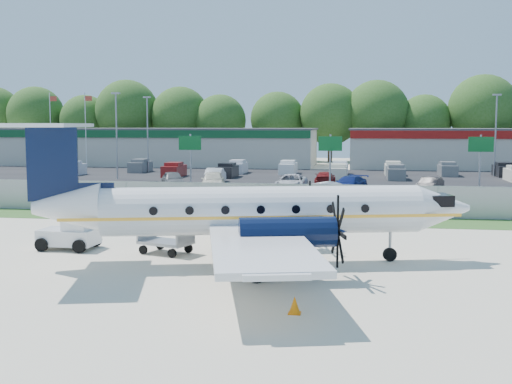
# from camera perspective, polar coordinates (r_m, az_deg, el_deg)

# --- Properties ---
(ground) EXTENTS (170.00, 170.00, 0.00)m
(ground) POSITION_cam_1_polar(r_m,az_deg,el_deg) (27.37, -2.02, -6.10)
(ground) COLOR beige
(ground) RESTS_ON ground
(grass_verge) EXTENTS (170.00, 4.00, 0.02)m
(grass_verge) POSITION_cam_1_polar(r_m,az_deg,el_deg) (39.03, 1.41, -2.44)
(grass_verge) COLOR #2D561E
(grass_verge) RESTS_ON ground
(access_road) EXTENTS (170.00, 8.00, 0.02)m
(access_road) POSITION_cam_1_polar(r_m,az_deg,el_deg) (45.91, 2.59, -1.16)
(access_road) COLOR black
(access_road) RESTS_ON ground
(parking_lot) EXTENTS (170.00, 32.00, 0.02)m
(parking_lot) POSITION_cam_1_polar(r_m,az_deg,el_deg) (66.70, 4.67, 1.07)
(parking_lot) COLOR black
(parking_lot) RESTS_ON ground
(perimeter_fence) EXTENTS (120.00, 0.06, 1.99)m
(perimeter_fence) POSITION_cam_1_polar(r_m,az_deg,el_deg) (40.86, 1.79, -0.65)
(perimeter_fence) COLOR gray
(perimeter_fence) RESTS_ON ground
(building_west) EXTENTS (46.40, 12.40, 5.24)m
(building_west) POSITION_cam_1_polar(r_m,az_deg,el_deg) (92.99, -9.15, 4.02)
(building_west) COLOR beige
(building_west) RESTS_ON ground
(sign_left) EXTENTS (1.80, 0.26, 5.00)m
(sign_left) POSITION_cam_1_polar(r_m,az_deg,el_deg) (50.95, -5.87, 3.59)
(sign_left) COLOR gray
(sign_left) RESTS_ON ground
(sign_mid) EXTENTS (1.80, 0.26, 5.00)m
(sign_mid) POSITION_cam_1_polar(r_m,az_deg,el_deg) (49.25, 6.61, 3.50)
(sign_mid) COLOR gray
(sign_mid) RESTS_ON ground
(sign_right) EXTENTS (1.80, 0.26, 5.00)m
(sign_right) POSITION_cam_1_polar(r_m,az_deg,el_deg) (49.98, 19.33, 3.23)
(sign_right) COLOR gray
(sign_right) RESTS_ON ground
(flagpole_west) EXTENTS (1.06, 0.12, 10.00)m
(flagpole_west) POSITION_cam_1_polar(r_m,az_deg,el_deg) (91.07, -17.76, 5.67)
(flagpole_west) COLOR silver
(flagpole_west) RESTS_ON ground
(flagpole_east) EXTENTS (1.06, 0.12, 10.00)m
(flagpole_east) POSITION_cam_1_polar(r_m,az_deg,el_deg) (88.92, -14.87, 5.75)
(flagpole_east) COLOR silver
(flagpole_east) RESTS_ON ground
(light_pole_nw) EXTENTS (0.90, 0.35, 9.09)m
(light_pole_nw) POSITION_cam_1_polar(r_m,az_deg,el_deg) (69.02, -12.30, 5.45)
(light_pole_nw) COLOR gray
(light_pole_nw) RESTS_ON ground
(light_pole_sw) EXTENTS (0.90, 0.35, 9.09)m
(light_pole_sw) POSITION_cam_1_polar(r_m,az_deg,el_deg) (78.42, -9.62, 5.56)
(light_pole_sw) COLOR gray
(light_pole_sw) RESTS_ON ground
(light_pole_se) EXTENTS (0.90, 0.35, 9.09)m
(light_pole_se) POSITION_cam_1_polar(r_m,az_deg,el_deg) (75.71, 20.54, 5.25)
(light_pole_se) COLOR gray
(light_pole_se) RESTS_ON ground
(tree_line) EXTENTS (112.00, 6.00, 14.00)m
(tree_line) POSITION_cam_1_polar(r_m,az_deg,el_deg) (100.55, 6.20, 2.70)
(tree_line) COLOR #274D16
(tree_line) RESTS_ON ground
(aircraft) EXTENTS (18.97, 18.55, 5.79)m
(aircraft) POSITION_cam_1_polar(r_m,az_deg,el_deg) (26.30, -0.33, -1.65)
(aircraft) COLOR silver
(aircraft) RESTS_ON ground
(pushback_tug) EXTENTS (2.65, 1.95, 1.39)m
(pushback_tug) POSITION_cam_1_polar(r_m,az_deg,el_deg) (30.91, -16.10, -3.68)
(pushback_tug) COLOR silver
(pushback_tug) RESTS_ON ground
(baggage_cart_far) EXTENTS (2.58, 2.03, 1.18)m
(baggage_cart_far) POSITION_cam_1_polar(r_m,az_deg,el_deg) (28.96, -8.02, -4.37)
(baggage_cart_far) COLOR gray
(baggage_cart_far) RESTS_ON ground
(cone_port_wing) EXTENTS (0.38, 0.38, 0.54)m
(cone_port_wing) POSITION_cam_1_polar(r_m,az_deg,el_deg) (19.86, 3.45, -10.03)
(cone_port_wing) COLOR orange
(cone_port_wing) RESTS_ON ground
(cone_starboard_wing) EXTENTS (0.34, 0.34, 0.49)m
(cone_starboard_wing) POSITION_cam_1_polar(r_m,az_deg,el_deg) (37.25, 6.87, -2.54)
(cone_starboard_wing) COLOR orange
(cone_starboard_wing) RESTS_ON ground
(road_car_mid) EXTENTS (4.93, 3.38, 1.54)m
(road_car_mid) POSITION_cam_1_polar(r_m,az_deg,el_deg) (47.53, 5.72, -0.95)
(road_car_mid) COLOR silver
(road_car_mid) RESTS_ON ground
(parked_car_a) EXTENTS (3.45, 4.87, 1.54)m
(parked_car_a) POSITION_cam_1_polar(r_m,az_deg,el_deg) (58.49, -7.39, 0.33)
(parked_car_a) COLOR #595B5E
(parked_car_a) RESTS_ON ground
(parked_car_b) EXTENTS (2.90, 5.25, 1.69)m
(parked_car_b) POSITION_cam_1_polar(r_m,az_deg,el_deg) (56.32, -3.84, 0.15)
(parked_car_b) COLOR beige
(parked_car_b) RESTS_ON ground
(parked_car_c) EXTENTS (2.56, 5.31, 1.46)m
(parked_car_c) POSITION_cam_1_polar(r_m,az_deg,el_deg) (55.74, 3.16, 0.09)
(parked_car_c) COLOR silver
(parked_car_c) RESTS_ON ground
(parked_car_d) EXTENTS (3.59, 5.24, 1.41)m
(parked_car_d) POSITION_cam_1_polar(r_m,az_deg,el_deg) (54.75, 8.27, -0.07)
(parked_car_d) COLOR navy
(parked_car_d) RESTS_ON ground
(parked_car_e) EXTENTS (2.79, 4.34, 1.35)m
(parked_car_e) POSITION_cam_1_polar(r_m,az_deg,el_deg) (55.77, 15.18, -0.11)
(parked_car_e) COLOR black
(parked_car_e) RESTS_ON ground
(parked_car_f) EXTENTS (1.97, 4.67, 1.50)m
(parked_car_f) POSITION_cam_1_polar(r_m,az_deg,el_deg) (63.39, -3.61, 0.81)
(parked_car_f) COLOR silver
(parked_car_f) RESTS_ON ground
(parked_car_g) EXTENTS (1.90, 4.46, 1.28)m
(parked_car_g) POSITION_cam_1_polar(r_m,az_deg,el_deg) (61.69, 6.15, 0.64)
(parked_car_g) COLOR maroon
(parked_car_g) RESTS_ON ground
(far_parking_rows) EXTENTS (56.00, 10.00, 1.60)m
(far_parking_rows) POSITION_cam_1_polar(r_m,az_deg,el_deg) (71.67, 4.98, 1.40)
(far_parking_rows) COLOR gray
(far_parking_rows) RESTS_ON ground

